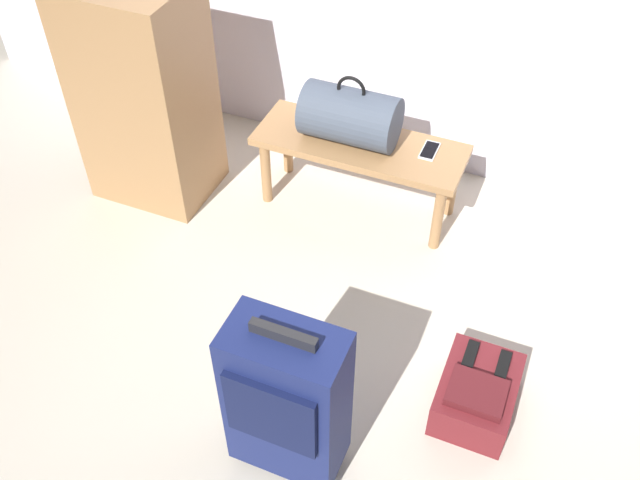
% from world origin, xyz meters
% --- Properties ---
extents(ground_plane, '(6.60, 6.60, 0.00)m').
position_xyz_m(ground_plane, '(0.00, 0.00, 0.00)').
color(ground_plane, beige).
extents(bench, '(1.00, 0.36, 0.40)m').
position_xyz_m(bench, '(-0.39, 1.08, 0.34)').
color(bench, '#A87A4C').
rests_on(bench, ground).
extents(duffel_bag_slate, '(0.44, 0.26, 0.34)m').
position_xyz_m(duffel_bag_slate, '(-0.45, 1.08, 0.53)').
color(duffel_bag_slate, '#475160').
rests_on(duffel_bag_slate, bench).
extents(cell_phone, '(0.07, 0.14, 0.01)m').
position_xyz_m(cell_phone, '(-0.07, 1.13, 0.40)').
color(cell_phone, silver).
rests_on(cell_phone, bench).
extents(suitcase_upright_navy, '(0.39, 0.24, 0.74)m').
position_xyz_m(suitcase_upright_navy, '(-0.13, -0.32, 0.38)').
color(suitcase_upright_navy, navy).
rests_on(suitcase_upright_navy, ground).
extents(backpack_maroon, '(0.28, 0.38, 0.21)m').
position_xyz_m(backpack_maroon, '(0.44, 0.15, 0.09)').
color(backpack_maroon, maroon).
rests_on(backpack_maroon, ground).
extents(side_cabinet, '(0.56, 0.44, 1.10)m').
position_xyz_m(side_cabinet, '(-1.40, 0.85, 0.55)').
color(side_cabinet, '#A87A4C').
rests_on(side_cabinet, ground).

